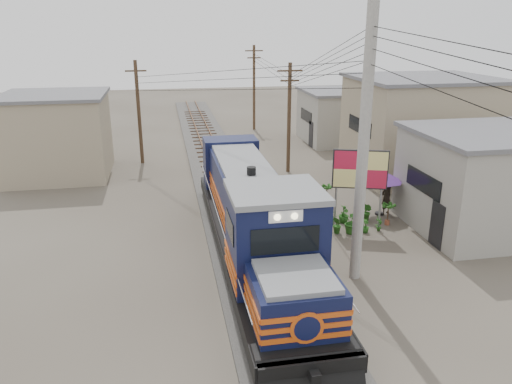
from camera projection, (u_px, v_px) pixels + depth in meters
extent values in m
plane|color=#473F35|center=(263.00, 279.00, 19.10)|extent=(120.00, 120.00, 0.00)
cube|color=#595651|center=(228.00, 194.00, 28.39)|extent=(3.60, 70.00, 0.16)
cube|color=#51331E|center=(219.00, 191.00, 28.24)|extent=(0.08, 70.00, 0.12)
cube|color=#51331E|center=(238.00, 190.00, 28.42)|extent=(0.08, 70.00, 0.12)
cube|color=black|center=(254.00, 240.00, 20.61)|extent=(3.03, 16.70, 0.57)
cube|color=black|center=(284.00, 315.00, 15.85)|extent=(2.30, 3.34, 0.68)
cube|color=black|center=(236.00, 204.00, 25.57)|extent=(2.30, 3.34, 0.68)
cube|color=#0E1335|center=(295.00, 303.00, 14.30)|extent=(2.48, 2.50, 1.57)
cube|color=#0E1335|center=(275.00, 239.00, 16.46)|extent=(2.97, 2.71, 3.24)
cube|color=slate|center=(276.00, 192.00, 15.93)|extent=(3.03, 2.85, 0.19)
cube|color=black|center=(285.00, 240.00, 15.01)|extent=(2.12, 0.06, 0.83)
cube|color=white|center=(286.00, 216.00, 14.75)|extent=(1.04, 0.06, 0.37)
cube|color=#0E1335|center=(244.00, 190.00, 22.62)|extent=(2.36, 10.23, 2.40)
cube|color=slate|center=(243.00, 164.00, 22.22)|extent=(2.12, 10.23, 0.19)
cube|color=#D35013|center=(254.00, 227.00, 20.43)|extent=(3.07, 16.70, 0.15)
cube|color=#D35013|center=(254.00, 220.00, 20.33)|extent=(3.07, 16.70, 0.15)
cube|color=#D35013|center=(254.00, 213.00, 20.23)|extent=(3.07, 16.70, 0.15)
cylinder|color=#9E9B93|center=(363.00, 151.00, 17.65)|extent=(0.40, 0.40, 10.00)
cylinder|color=#4C3826|center=(289.00, 119.00, 31.80)|extent=(0.24, 0.24, 7.00)
cube|color=#4C3826|center=(290.00, 71.00, 30.84)|extent=(1.60, 0.10, 0.10)
cube|color=#4C3826|center=(290.00, 81.00, 31.03)|extent=(1.20, 0.10, 0.10)
cylinder|color=#4C3826|center=(254.00, 88.00, 44.80)|extent=(0.24, 0.24, 7.50)
cube|color=#4C3826|center=(254.00, 51.00, 43.76)|extent=(1.60, 0.10, 0.10)
cube|color=#4C3826|center=(254.00, 58.00, 43.95)|extent=(1.20, 0.10, 0.10)
cylinder|color=#4C3826|center=(139.00, 113.00, 33.86)|extent=(0.24, 0.24, 7.00)
cube|color=#4C3826|center=(135.00, 68.00, 32.90)|extent=(1.60, 0.10, 0.10)
cube|color=#4C3826|center=(136.00, 77.00, 33.09)|extent=(1.20, 0.10, 0.10)
cube|color=gray|center=(493.00, 183.00, 23.18)|extent=(7.00, 6.00, 4.50)
cube|color=slate|center=(500.00, 133.00, 22.43)|extent=(7.35, 6.30, 0.20)
cube|color=black|center=(423.00, 182.00, 22.50)|extent=(0.05, 3.00, 0.90)
cube|color=gray|center=(419.00, 128.00, 31.49)|extent=(8.00, 7.00, 6.00)
cube|color=slate|center=(425.00, 78.00, 30.50)|extent=(8.40, 7.35, 0.20)
cube|color=black|center=(360.00, 126.00, 30.70)|extent=(0.05, 3.50, 0.90)
cube|color=gray|center=(342.00, 117.00, 40.86)|extent=(6.00, 6.00, 4.00)
cube|color=slate|center=(343.00, 91.00, 40.19)|extent=(6.30, 6.30, 0.20)
cube|color=black|center=(306.00, 116.00, 40.27)|extent=(0.05, 3.00, 0.90)
cube|color=gray|center=(58.00, 137.00, 31.45)|extent=(6.00, 6.00, 5.00)
cube|color=slate|center=(53.00, 95.00, 30.62)|extent=(6.30, 6.30, 0.20)
cube|color=black|center=(6.00, 135.00, 30.84)|extent=(0.05, 3.00, 0.90)
cylinder|color=#99999E|center=(336.00, 200.00, 23.35)|extent=(0.10, 0.10, 2.85)
cylinder|color=#99999E|center=(380.00, 202.00, 23.10)|extent=(0.10, 0.10, 2.85)
cube|color=black|center=(360.00, 169.00, 22.73)|extent=(2.42, 0.89, 1.82)
cube|color=red|center=(360.00, 170.00, 22.71)|extent=(2.30, 0.81, 1.71)
cylinder|color=black|center=(379.00, 213.00, 25.52)|extent=(0.43, 0.43, 0.10)
cylinder|color=#99999E|center=(381.00, 195.00, 25.20)|extent=(0.05, 0.05, 2.13)
cone|color=#582B83|center=(382.00, 176.00, 24.87)|extent=(2.54, 2.54, 0.53)
imported|color=black|center=(386.00, 197.00, 25.36)|extent=(0.77, 0.64, 1.79)
imported|color=#215418|center=(324.00, 225.00, 22.79)|extent=(0.67, 0.58, 1.06)
imported|color=#215418|center=(337.00, 225.00, 23.08)|extent=(0.41, 0.49, 0.84)
imported|color=#215418|center=(351.00, 223.00, 23.05)|extent=(1.25, 1.20, 1.07)
imported|color=#215418|center=(365.00, 226.00, 23.22)|extent=(0.50, 0.50, 0.65)
imported|color=#215418|center=(379.00, 224.00, 23.39)|extent=(0.45, 0.41, 0.70)
imported|color=#215418|center=(317.00, 215.00, 23.94)|extent=(0.79, 0.77, 1.11)
imported|color=#215418|center=(331.00, 218.00, 24.18)|extent=(0.69, 0.71, 0.61)
imported|color=#215418|center=(344.00, 214.00, 24.35)|extent=(0.53, 0.53, 0.91)
imported|color=#215418|center=(356.00, 217.00, 24.29)|extent=(0.29, 0.39, 0.70)
imported|color=#215418|center=(367.00, 212.00, 24.54)|extent=(0.57, 0.63, 0.95)
imported|color=#215418|center=(311.00, 212.00, 24.95)|extent=(0.68, 0.63, 0.62)
imported|color=#215418|center=(325.00, 208.00, 25.11)|extent=(0.62, 0.62, 0.94)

